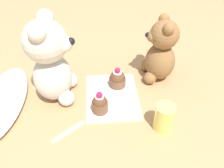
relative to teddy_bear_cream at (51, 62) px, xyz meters
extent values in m
plane|color=tan|center=(-0.02, -0.18, -0.14)|extent=(4.00, 4.00, 0.00)
cube|color=silver|center=(-0.02, -0.18, -0.13)|extent=(0.23, 0.17, 0.01)
ellipsoid|color=white|center=(-0.03, 0.17, -0.12)|extent=(0.35, 0.14, 0.03)
ellipsoid|color=beige|center=(0.00, 0.00, -0.06)|extent=(0.15, 0.13, 0.16)
sphere|color=beige|center=(0.00, 0.00, 0.07)|extent=(0.13, 0.13, 0.13)
ellipsoid|color=beige|center=(0.00, -0.05, 0.06)|extent=(0.07, 0.06, 0.05)
sphere|color=black|center=(-0.01, -0.07, 0.07)|extent=(0.02, 0.02, 0.02)
sphere|color=beige|center=(-0.04, 0.01, 0.12)|extent=(0.05, 0.05, 0.05)
sphere|color=beige|center=(0.05, 0.00, 0.12)|extent=(0.05, 0.05, 0.05)
sphere|color=beige|center=(-0.05, -0.04, -0.11)|extent=(0.05, 0.05, 0.05)
sphere|color=beige|center=(0.04, -0.04, -0.11)|extent=(0.05, 0.05, 0.05)
ellipsoid|color=olive|center=(0.07, -0.36, -0.07)|extent=(0.12, 0.11, 0.13)
sphere|color=olive|center=(0.07, -0.36, 0.04)|extent=(0.10, 0.10, 0.10)
ellipsoid|color=olive|center=(0.08, -0.33, 0.03)|extent=(0.05, 0.04, 0.04)
sphere|color=black|center=(0.08, -0.31, 0.04)|extent=(0.02, 0.02, 0.02)
sphere|color=olive|center=(0.11, -0.37, 0.07)|extent=(0.04, 0.04, 0.04)
sphere|color=olive|center=(0.04, -0.36, 0.07)|extent=(0.04, 0.04, 0.04)
sphere|color=olive|center=(0.11, -0.33, -0.11)|extent=(0.05, 0.05, 0.05)
sphere|color=olive|center=(0.04, -0.33, -0.11)|extent=(0.05, 0.05, 0.05)
cylinder|color=brown|center=(-0.09, -0.14, -0.11)|extent=(0.05, 0.05, 0.04)
sphere|color=brown|center=(-0.09, -0.14, -0.10)|extent=(0.05, 0.05, 0.05)
cylinder|color=white|center=(-0.09, -0.14, -0.07)|extent=(0.03, 0.03, 0.00)
sphere|color=#B71947|center=(-0.09, -0.14, -0.07)|extent=(0.02, 0.02, 0.02)
cylinder|color=silver|center=(0.02, -0.21, -0.13)|extent=(0.08, 0.08, 0.01)
cylinder|color=brown|center=(0.02, -0.21, -0.11)|extent=(0.06, 0.06, 0.03)
sphere|color=brown|center=(0.02, -0.21, -0.10)|extent=(0.05, 0.05, 0.05)
cylinder|color=white|center=(0.02, -0.21, -0.07)|extent=(0.03, 0.03, 0.00)
sphere|color=#B71947|center=(0.02, -0.21, -0.06)|extent=(0.02, 0.02, 0.02)
cylinder|color=#EADB66|center=(-0.16, -0.32, -0.09)|extent=(0.05, 0.05, 0.09)
cube|color=silver|center=(-0.16, -0.05, -0.13)|extent=(0.08, 0.09, 0.01)
camera|label=1|loc=(-0.55, -0.14, 0.38)|focal=35.00mm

